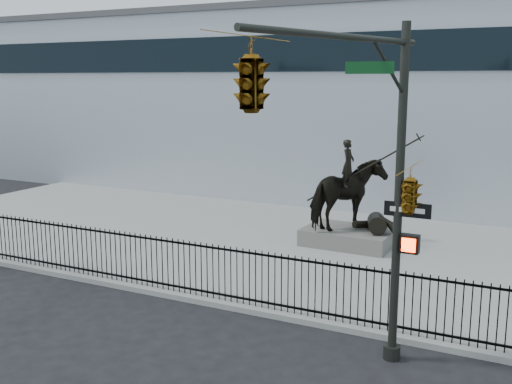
% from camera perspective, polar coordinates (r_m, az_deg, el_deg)
% --- Properties ---
extents(ground, '(120.00, 120.00, 0.00)m').
position_cam_1_polar(ground, '(16.37, -12.38, -10.66)').
color(ground, black).
rests_on(ground, ground).
extents(plaza, '(30.00, 12.00, 0.15)m').
position_cam_1_polar(plaza, '(21.93, -0.86, -4.66)').
color(plaza, gray).
rests_on(plaza, ground).
extents(building, '(44.00, 14.00, 9.00)m').
position_cam_1_polar(building, '(33.25, 9.57, 8.19)').
color(building, '#B6BCC6').
rests_on(building, ground).
extents(picket_fence, '(22.10, 0.10, 1.50)m').
position_cam_1_polar(picket_fence, '(17.00, -9.86, -6.52)').
color(picket_fence, black).
rests_on(picket_fence, plaza).
extents(statue_plinth, '(3.10, 2.19, 0.57)m').
position_cam_1_polar(statue_plinth, '(21.34, 8.81, -4.23)').
color(statue_plinth, '#5F5D57').
rests_on(statue_plinth, plaza).
extents(equestrian_statue, '(3.89, 2.47, 3.30)m').
position_cam_1_polar(equestrian_statue, '(20.99, 9.08, -0.35)').
color(equestrian_statue, black).
rests_on(equestrian_statue, statue_plinth).
extents(traffic_signal_right, '(2.17, 6.86, 7.00)m').
position_cam_1_polar(traffic_signal_right, '(10.35, 8.05, 4.79)').
color(traffic_signal_right, black).
rests_on(traffic_signal_right, ground).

